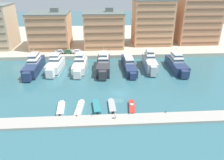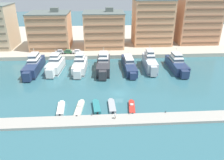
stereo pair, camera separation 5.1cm
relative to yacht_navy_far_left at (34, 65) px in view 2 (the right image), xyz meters
name	(u,v)px [view 2 (the right image)]	position (x,y,z in m)	size (l,w,h in m)	color
ground_plane	(119,94)	(31.15, -20.35, -2.44)	(400.00, 400.00, 0.00)	#336670
quay_promenade	(109,38)	(31.15, 47.77, -1.59)	(180.00, 70.00, 1.71)	#BCB29E
pier_dock	(124,120)	(31.15, -34.96, -2.11)	(120.00, 4.57, 0.67)	#A8A399
yacht_navy_far_left	(34,65)	(0.00, 0.00, 0.00)	(4.76, 20.85, 8.41)	navy
yacht_white_left	(55,65)	(8.12, -0.25, -0.01)	(6.06, 15.62, 8.34)	white
yacht_white_mid_left	(80,65)	(17.63, -0.40, -0.04)	(5.45, 17.13, 8.43)	white
yacht_charcoal_center_left	(103,64)	(26.80, -0.41, 0.04)	(5.93, 20.69, 8.49)	#333338
yacht_navy_center	(129,64)	(36.98, 0.48, -0.66)	(4.16, 22.42, 6.24)	navy
yacht_silver_center_right	(150,62)	(45.19, 0.18, 0.31)	(4.80, 18.39, 9.08)	silver
yacht_navy_mid_right	(177,64)	(55.75, -1.21, -0.18)	(5.33, 19.76, 8.02)	navy
motorboat_white_far_left	(61,108)	(14.34, -28.58, -2.05)	(2.27, 7.52, 0.85)	white
motorboat_cream_left	(80,108)	(19.44, -28.86, -2.03)	(2.52, 8.59, 1.27)	beige
motorboat_teal_mid_left	(96,107)	(24.07, -28.52, -1.95)	(2.46, 7.37, 0.98)	teal
motorboat_grey_center_left	(112,106)	(28.38, -28.17, -2.05)	(1.99, 7.59, 0.84)	#9EA3A8
motorboat_red_center	(132,107)	(33.85, -29.16, -2.04)	(2.25, 7.51, 1.20)	red
car_silver_far_left	(60,52)	(7.32, 16.63, 0.24)	(4.11, 1.94, 1.80)	#B7BCC1
car_green_left	(68,51)	(11.08, 16.69, 0.24)	(4.17, 2.07, 1.80)	#2D6642
car_white_mid_left	(77,51)	(15.01, 16.40, 0.24)	(4.14, 2.00, 1.80)	white
apartment_block_left	(51,30)	(1.98, 28.10, 7.77)	(18.86, 18.12, 18.92)	tan
apartment_block_mid_left	(104,29)	(27.80, 28.52, 7.73)	(19.46, 17.41, 18.85)	tan
apartment_block_center_left	(152,22)	(52.62, 31.03, 10.43)	(19.54, 14.06, 24.22)	tan
apartment_block_center	(198,17)	(76.64, 32.33, 12.56)	(20.76, 14.67, 28.50)	tan
pedestrian_near_edge	(115,115)	(28.84, -34.70, -0.81)	(0.42, 0.56, 1.63)	#7A6B56
bollard_west	(92,114)	(22.94, -32.93, -1.45)	(0.20, 0.20, 0.61)	#2D2D33
bollard_west_mid	(129,113)	(32.59, -32.93, -1.45)	(0.20, 0.20, 0.61)	#2D2D33
bollard_east_mid	(166,112)	(42.25, -32.93, -1.45)	(0.20, 0.20, 0.61)	#2D2D33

